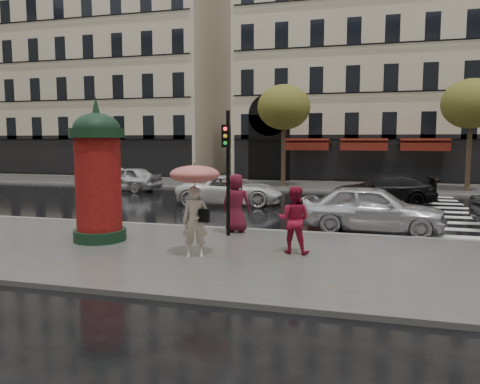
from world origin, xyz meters
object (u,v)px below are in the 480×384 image
(car_far_silver, at_px, (125,179))
(traffic_light, at_px, (227,161))
(car_black, at_px, (383,189))
(morris_column, at_px, (98,172))
(car_white, at_px, (230,190))
(man_burgundy, at_px, (236,203))
(car_silver, at_px, (372,208))
(woman_red, at_px, (294,220))
(woman_umbrella, at_px, (195,195))

(car_far_silver, bearing_deg, traffic_light, 45.52)
(car_black, bearing_deg, car_far_silver, -101.72)
(morris_column, distance_m, car_white, 9.47)
(morris_column, bearing_deg, man_burgundy, 32.67)
(traffic_light, height_order, car_white, traffic_light)
(traffic_light, distance_m, car_white, 8.15)
(morris_column, relative_size, car_black, 0.87)
(car_black, bearing_deg, car_silver, -9.03)
(woman_red, distance_m, car_far_silver, 18.24)
(man_burgundy, xyz_separation_m, car_far_silver, (-10.12, 11.08, -0.31))
(car_silver, bearing_deg, morris_column, 120.85)
(morris_column, distance_m, car_silver, 8.95)
(man_burgundy, distance_m, car_far_silver, 15.01)
(woman_umbrella, relative_size, man_burgundy, 1.28)
(woman_umbrella, height_order, car_black, woman_umbrella)
(traffic_light, relative_size, car_black, 0.79)
(woman_umbrella, bearing_deg, car_silver, 49.96)
(woman_red, distance_m, car_black, 11.79)
(man_burgundy, bearing_deg, woman_umbrella, 84.77)
(woman_umbrella, distance_m, morris_column, 3.66)
(woman_red, xyz_separation_m, car_far_silver, (-12.36, 13.42, -0.25))
(traffic_light, bearing_deg, car_silver, 29.62)
(morris_column, bearing_deg, car_black, 53.60)
(man_burgundy, distance_m, car_white, 7.35)
(traffic_light, height_order, car_black, traffic_light)
(car_silver, bearing_deg, man_burgundy, 116.16)
(woman_red, bearing_deg, car_silver, -111.84)
(woman_umbrella, bearing_deg, car_black, 68.38)
(car_silver, relative_size, car_white, 0.93)
(morris_column, relative_size, car_silver, 0.90)
(woman_red, relative_size, car_white, 0.35)
(man_burgundy, bearing_deg, morris_column, 29.49)
(car_white, relative_size, car_far_silver, 1.13)
(car_black, bearing_deg, morris_column, -40.79)
(woman_umbrella, xyz_separation_m, morris_column, (-3.46, 1.12, 0.44))
(woman_red, bearing_deg, car_white, -59.94)
(traffic_light, relative_size, car_silver, 0.82)
(woman_umbrella, distance_m, car_silver, 6.88)
(man_burgundy, xyz_separation_m, car_white, (-2.28, 6.97, -0.37))
(woman_red, distance_m, morris_column, 5.93)
(morris_column, height_order, car_far_silver, morris_column)
(woman_red, height_order, morris_column, morris_column)
(man_burgundy, bearing_deg, car_black, -121.15)
(woman_umbrella, bearing_deg, traffic_light, 89.35)
(morris_column, xyz_separation_m, car_white, (1.30, 9.27, -1.45))
(woman_umbrella, relative_size, morris_column, 0.57)
(woman_red, xyz_separation_m, car_white, (-4.51, 9.32, -0.31))
(woman_red, relative_size, car_far_silver, 0.40)
(woman_umbrella, distance_m, car_white, 10.66)
(morris_column, distance_m, car_far_silver, 14.95)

